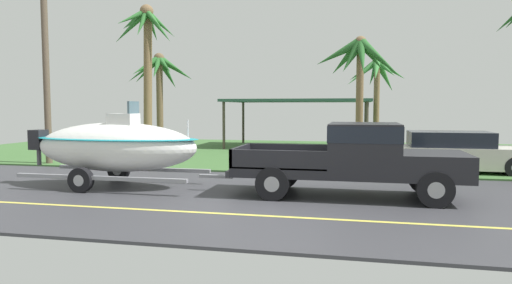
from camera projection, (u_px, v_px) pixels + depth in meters
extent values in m
cube|color=#38383D|center=(273.00, 199.00, 10.99)|extent=(36.00, 8.00, 0.06)
cube|color=#3D6633|center=(315.00, 153.00, 21.70)|extent=(36.00, 14.00, 0.11)
cube|color=#DBCC4C|center=(257.00, 215.00, 9.24)|extent=(34.20, 0.12, 0.01)
cube|color=black|center=(347.00, 171.00, 11.19)|extent=(5.49, 1.95, 0.22)
cube|color=black|center=(433.00, 161.00, 10.74)|extent=(1.54, 1.95, 0.38)
cube|color=black|center=(364.00, 145.00, 11.06)|extent=(1.65, 1.95, 1.06)
cube|color=black|center=(364.00, 133.00, 11.04)|extent=(1.67, 1.97, 0.38)
cube|color=black|center=(283.00, 164.00, 11.52)|extent=(2.31, 1.95, 0.04)
cube|color=black|center=(289.00, 152.00, 12.42)|extent=(2.31, 0.08, 0.45)
cube|color=black|center=(277.00, 160.00, 10.60)|extent=(2.31, 0.08, 0.45)
cube|color=black|center=(241.00, 155.00, 11.75)|extent=(0.08, 1.95, 0.45)
cube|color=#333338|center=(237.00, 170.00, 11.80)|extent=(0.12, 1.76, 0.16)
sphere|color=#B2B2B7|center=(232.00, 168.00, 11.82)|extent=(0.10, 0.10, 0.10)
cylinder|color=black|center=(424.00, 177.00, 11.64)|extent=(0.80, 0.28, 0.80)
cylinder|color=#9E9EA3|center=(424.00, 177.00, 11.64)|extent=(0.36, 0.29, 0.36)
cylinder|color=black|center=(435.00, 189.00, 9.96)|extent=(0.80, 0.28, 0.80)
cylinder|color=#9E9EA3|center=(435.00, 189.00, 9.96)|extent=(0.36, 0.29, 0.36)
cylinder|color=black|center=(284.00, 173.00, 12.42)|extent=(0.80, 0.28, 0.80)
cylinder|color=#9E9EA3|center=(284.00, 173.00, 12.42)|extent=(0.36, 0.29, 0.36)
cylinder|color=black|center=(273.00, 183.00, 10.74)|extent=(0.80, 0.28, 0.80)
cylinder|color=#9E9EA3|center=(273.00, 183.00, 10.74)|extent=(0.36, 0.29, 0.36)
cube|color=gray|center=(216.00, 176.00, 11.94)|extent=(0.90, 0.10, 0.08)
cube|color=gray|center=(133.00, 169.00, 13.42)|extent=(4.79, 0.12, 0.10)
cube|color=gray|center=(99.00, 178.00, 11.68)|extent=(4.79, 0.12, 0.10)
cylinder|color=black|center=(119.00, 170.00, 13.59)|extent=(0.64, 0.22, 0.64)
cylinder|color=#9E9EA3|center=(119.00, 170.00, 13.59)|extent=(0.29, 0.23, 0.29)
cylinder|color=black|center=(81.00, 180.00, 11.73)|extent=(0.64, 0.22, 0.64)
cylinder|color=#9E9EA3|center=(81.00, 180.00, 11.73)|extent=(0.29, 0.23, 0.29)
ellipsoid|color=white|center=(116.00, 147.00, 12.50)|extent=(4.63, 1.71, 1.34)
ellipsoid|color=teal|center=(116.00, 138.00, 12.48)|extent=(4.72, 1.74, 0.12)
cube|color=silver|center=(124.00, 125.00, 12.40)|extent=(0.70, 0.60, 0.65)
cube|color=slate|center=(133.00, 108.00, 12.30)|extent=(0.06, 0.56, 0.36)
cube|color=black|center=(38.00, 140.00, 13.01)|extent=(0.36, 0.44, 0.56)
cylinder|color=#4C4C51|center=(39.00, 152.00, 13.03)|extent=(0.12, 0.12, 0.74)
cylinder|color=silver|center=(188.00, 129.00, 12.01)|extent=(0.04, 0.04, 0.50)
cube|color=beige|center=(456.00, 157.00, 15.21)|extent=(4.60, 1.75, 0.70)
cube|color=black|center=(449.00, 139.00, 15.21)|extent=(2.57, 1.61, 0.50)
cylinder|color=black|center=(500.00, 161.00, 15.66)|extent=(0.66, 0.22, 0.66)
cylinder|color=#9E9EA3|center=(500.00, 161.00, 15.66)|extent=(0.30, 0.23, 0.30)
cylinder|color=black|center=(404.00, 159.00, 16.33)|extent=(0.66, 0.22, 0.66)
cylinder|color=#9E9EA3|center=(404.00, 159.00, 16.33)|extent=(0.30, 0.23, 0.30)
cylinder|color=black|center=(409.00, 165.00, 14.79)|extent=(0.66, 0.22, 0.66)
cylinder|color=#9E9EA3|center=(409.00, 165.00, 14.79)|extent=(0.30, 0.23, 0.30)
cylinder|color=#4C4238|center=(365.00, 124.00, 25.66)|extent=(0.14, 0.14, 2.46)
cylinder|color=#4C4238|center=(367.00, 127.00, 21.70)|extent=(0.14, 0.14, 2.46)
cylinder|color=#4C4238|center=(243.00, 123.00, 27.19)|extent=(0.14, 0.14, 2.46)
cylinder|color=#4C4238|center=(224.00, 126.00, 23.23)|extent=(0.14, 0.14, 2.46)
cube|color=#2D5647|center=(298.00, 101.00, 24.34)|extent=(7.59, 4.57, 0.14)
cylinder|color=brown|center=(360.00, 103.00, 17.76)|extent=(0.28, 0.34, 4.70)
cone|color=#286028|center=(380.00, 59.00, 17.54)|extent=(1.81, 0.59, 1.63)
cone|color=#286028|center=(372.00, 56.00, 17.87)|extent=(1.32, 1.17, 1.31)
cone|color=#286028|center=(361.00, 64.00, 18.36)|extent=(0.41, 1.75, 1.79)
cone|color=#286028|center=(346.00, 58.00, 18.27)|extent=(1.59, 1.58, 1.48)
cone|color=#286028|center=(338.00, 53.00, 17.75)|extent=(1.88, 0.50, 1.22)
cone|color=#286028|center=(352.00, 57.00, 17.41)|extent=(1.19, 1.13, 1.44)
cone|color=#286028|center=(362.00, 57.00, 17.01)|extent=(0.52, 1.54, 1.55)
cone|color=#286028|center=(373.00, 52.00, 17.04)|extent=(1.39, 1.42, 1.26)
sphere|color=brown|center=(361.00, 42.00, 17.58)|extent=(0.45, 0.45, 0.45)
cylinder|color=brown|center=(148.00, 83.00, 21.53)|extent=(0.39, 0.66, 6.66)
cone|color=#2D6B2D|center=(158.00, 26.00, 21.19)|extent=(1.46, 0.40, 1.67)
cone|color=#2D6B2D|center=(161.00, 24.00, 21.61)|extent=(1.37, 1.18, 1.33)
cone|color=#2D6B2D|center=(152.00, 27.00, 21.76)|extent=(0.47, 1.23, 1.46)
cone|color=#2D6B2D|center=(147.00, 25.00, 22.01)|extent=(0.95, 1.58, 1.23)
cone|color=#2D6B2D|center=(135.00, 20.00, 21.58)|extent=(1.64, 0.73, 1.10)
cone|color=#2D6B2D|center=(131.00, 27.00, 21.19)|extent=(1.68, 1.00, 1.73)
cone|color=#2D6B2D|center=(132.00, 17.00, 20.85)|extent=(1.23, 1.44, 1.02)
cone|color=#2D6B2D|center=(142.00, 23.00, 20.86)|extent=(0.37, 1.25, 1.48)
cone|color=#2D6B2D|center=(153.00, 19.00, 20.64)|extent=(1.50, 1.43, 1.21)
sphere|color=brown|center=(147.00, 11.00, 21.28)|extent=(0.63, 0.63, 0.63)
cylinder|color=brown|center=(160.00, 104.00, 23.82)|extent=(0.34, 0.37, 4.72)
cone|color=#286028|center=(171.00, 66.00, 23.50)|extent=(1.57, 0.40, 1.08)
cone|color=#286028|center=(176.00, 69.00, 24.00)|extent=(1.84, 1.43, 1.40)
cone|color=#286028|center=(168.00, 74.00, 24.31)|extent=(0.85, 1.76, 1.78)
cone|color=#286028|center=(158.00, 69.00, 24.15)|extent=(1.02, 1.30, 1.29)
cone|color=#286028|center=(147.00, 71.00, 24.16)|extent=(1.98, 1.02, 1.50)
cone|color=#286028|center=(144.00, 70.00, 23.72)|extent=(1.84, 0.59, 1.44)
cone|color=#286028|center=(146.00, 66.00, 22.99)|extent=(1.14, 1.89, 1.27)
cone|color=#286028|center=(156.00, 68.00, 22.94)|extent=(0.77, 1.76, 1.41)
cone|color=#286028|center=(165.00, 65.00, 23.09)|extent=(1.40, 1.33, 1.10)
sphere|color=brown|center=(159.00, 58.00, 23.64)|extent=(0.55, 0.55, 0.55)
cylinder|color=brown|center=(376.00, 106.00, 23.31)|extent=(0.30, 0.33, 4.52)
cone|color=#387A38|center=(391.00, 70.00, 23.14)|extent=(1.63, 0.59, 1.19)
cone|color=#387A38|center=(385.00, 77.00, 23.68)|extent=(1.39, 1.70, 1.79)
cone|color=#387A38|center=(373.00, 73.00, 23.59)|extent=(0.76, 1.15, 1.38)
cone|color=#387A38|center=(363.00, 71.00, 23.81)|extent=(1.71, 1.39, 1.18)
cone|color=#387A38|center=(362.00, 73.00, 22.98)|extent=(1.79, 1.13, 1.48)
cone|color=#387A38|center=(376.00, 70.00, 22.26)|extent=(0.57, 2.13, 1.37)
cone|color=#387A38|center=(386.00, 68.00, 22.54)|extent=(1.17, 1.47, 1.12)
sphere|color=brown|center=(377.00, 61.00, 23.14)|extent=(0.48, 0.48, 0.48)
cylinder|color=brown|center=(46.00, 53.00, 17.14)|extent=(0.24, 0.24, 8.40)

